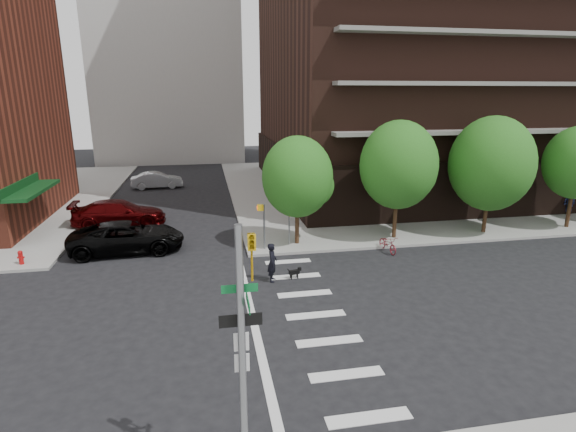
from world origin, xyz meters
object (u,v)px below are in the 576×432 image
parked_car_silver (157,180)px  pedestrian_far (569,203)px  fire_hydrant (21,257)px  scooter (388,244)px  traffic_signal (244,380)px  parked_car_maroon (119,213)px  parked_car_black (127,237)px  dog_walker (272,262)px

parked_car_silver → pedestrian_far: 33.78m
fire_hydrant → scooter: bearing=-3.9°
traffic_signal → parked_car_silver: bearing=98.3°
traffic_signal → pedestrian_far: (24.77, 18.49, -1.68)m
scooter → parked_car_maroon: bearing=145.4°
parked_car_maroon → pedestrian_far: bearing=-98.3°
parked_car_black → parked_car_maroon: bearing=10.7°
traffic_signal → scooter: (9.23, 13.99, -2.23)m
traffic_signal → fire_hydrant: (-10.03, 15.29, -2.15)m
dog_walker → traffic_signal: bearing=-176.4°
scooter → parked_car_silver: bearing=118.0°
traffic_signal → dog_walker: traffic_signal is taller
dog_walker → pedestrian_far: size_ratio=1.08×
parked_car_black → parked_car_silver: parked_car_black is taller
parked_car_maroon → scooter: size_ratio=3.34×
fire_hydrant → parked_car_black: size_ratio=0.12×
parked_car_maroon → scooter: (15.60, -8.16, -0.39)m
parked_car_black → parked_car_maroon: (-1.33, 5.48, 0.01)m
parked_car_silver → parked_car_black: bearing=174.5°
traffic_signal → parked_car_black: size_ratio=0.98×
traffic_signal → scooter: 16.91m
fire_hydrant → parked_car_silver: 19.75m
fire_hydrant → dog_walker: size_ratio=0.39×
parked_car_black → pedestrian_far: 29.85m
fire_hydrant → parked_car_silver: parked_car_silver is taller
fire_hydrant → parked_car_black: 5.20m
fire_hydrant → scooter: (19.26, -1.30, -0.08)m
scooter → traffic_signal: bearing=-130.3°
traffic_signal → dog_walker: bearing=78.4°
traffic_signal → parked_car_black: bearing=106.8°
parked_car_maroon → dog_walker: 13.98m
fire_hydrant → parked_car_maroon: bearing=61.9°
parked_car_maroon → pedestrian_far: size_ratio=3.44×
parked_car_black → pedestrian_far: bearing=-89.5°
traffic_signal → parked_car_silver: traffic_signal is taller
parked_car_silver → dog_walker: bearing=-168.0°
fire_hydrant → parked_car_maroon: parked_car_maroon is taller
parked_car_maroon → dog_walker: (8.65, -10.98, 0.07)m
parked_car_silver → traffic_signal: bearing=-177.2°
parked_car_maroon → parked_car_silver: 12.31m
parked_car_black → scooter: 14.52m
fire_hydrant → parked_car_maroon: size_ratio=0.12×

